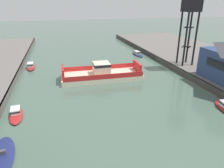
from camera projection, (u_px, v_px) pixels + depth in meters
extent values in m
cube|color=#4C4742|center=(219.00, 93.00, 38.88)|extent=(0.30, 140.00, 1.48)
cube|color=beige|center=(102.00, 76.00, 48.02)|extent=(18.37, 7.53, 1.10)
cube|color=red|center=(99.00, 67.00, 50.77)|extent=(17.48, 0.52, 1.10)
cube|color=red|center=(105.00, 77.00, 44.45)|extent=(17.48, 0.52, 1.10)
cube|color=beige|center=(101.00, 68.00, 47.31)|extent=(3.73, 4.00, 2.69)
cube|color=black|center=(101.00, 64.00, 46.94)|extent=(3.77, 4.04, 0.60)
cube|color=red|center=(137.00, 67.00, 49.26)|extent=(0.61, 5.00, 2.20)
cube|color=red|center=(63.00, 72.00, 45.55)|extent=(0.61, 5.00, 2.20)
ellipsoid|color=navy|center=(2.00, 156.00, 23.71)|extent=(3.45, 7.88, 0.53)
cube|color=#4C4C51|center=(1.00, 152.00, 23.52)|extent=(0.98, 0.49, 0.50)
ellipsoid|color=navy|center=(137.00, 55.00, 68.84)|extent=(2.50, 7.04, 0.37)
cube|color=silver|center=(137.00, 52.00, 69.06)|extent=(1.56, 2.52, 0.91)
cube|color=black|center=(137.00, 52.00, 69.02)|extent=(1.61, 2.59, 0.27)
ellipsoid|color=red|center=(31.00, 67.00, 55.84)|extent=(2.51, 7.10, 0.58)
cube|color=silver|center=(30.00, 65.00, 55.09)|extent=(1.61, 2.53, 0.94)
cube|color=black|center=(30.00, 64.00, 55.05)|extent=(1.66, 2.60, 0.28)
ellipsoid|color=red|center=(16.00, 115.00, 32.32)|extent=(2.64, 6.12, 0.45)
cube|color=silver|center=(15.00, 110.00, 32.48)|extent=(1.61, 2.22, 0.76)
cube|color=black|center=(15.00, 110.00, 32.45)|extent=(1.66, 2.28, 0.23)
cylinder|color=black|center=(179.00, 38.00, 52.63)|extent=(0.44, 0.44, 12.88)
cylinder|color=black|center=(189.00, 38.00, 53.27)|extent=(0.44, 0.44, 12.88)
cylinder|color=black|center=(186.00, 40.00, 50.17)|extent=(0.44, 0.44, 12.88)
cylinder|color=black|center=(195.00, 40.00, 50.81)|extent=(0.44, 0.44, 12.88)
cube|color=black|center=(186.00, 47.00, 52.44)|extent=(2.74, 0.20, 0.20)
cube|color=black|center=(186.00, 47.00, 52.44)|extent=(0.20, 2.74, 0.20)
cube|color=black|center=(189.00, 27.00, 50.67)|extent=(2.74, 0.20, 0.20)
cube|color=black|center=(189.00, 27.00, 50.67)|extent=(0.20, 2.74, 0.20)
cube|color=black|center=(192.00, 4.00, 48.67)|extent=(3.56, 3.56, 3.53)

